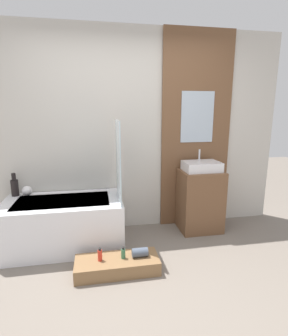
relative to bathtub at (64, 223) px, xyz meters
name	(u,v)px	position (x,y,z in m)	size (l,w,h in m)	color
ground_plane	(151,305)	(0.80, -1.16, -0.29)	(12.00, 12.00, 0.00)	slate
wall_tiled_back	(126,133)	(0.80, 0.42, 1.01)	(4.20, 0.06, 2.60)	beige
wall_wood_accent	(196,131)	(1.74, 0.37, 1.02)	(0.96, 0.04, 2.60)	brown
bathtub	(64,223)	(0.00, 0.00, 0.00)	(1.35, 0.75, 0.57)	white
glass_shower_screen	(118,161)	(0.65, -0.08, 0.74)	(0.01, 0.56, 0.91)	silver
wooden_step_bench	(117,265)	(0.57, -0.63, -0.22)	(0.83, 0.33, 0.14)	olive
vanity_cabinet	(200,200)	(1.74, 0.13, 0.12)	(0.54, 0.44, 0.82)	brown
sink	(202,166)	(1.74, 0.13, 0.59)	(0.46, 0.33, 0.27)	white
vase_tall_dark	(15,187)	(-0.58, 0.28, 0.40)	(0.09, 0.09, 0.28)	black
vase_round_light	(27,191)	(-0.44, 0.26, 0.34)	(0.12, 0.12, 0.12)	white
bottle_soap_primary	(100,255)	(0.40, -0.63, -0.09)	(0.04, 0.04, 0.13)	red
bottle_soap_secondary	(123,253)	(0.63, -0.63, -0.09)	(0.04, 0.04, 0.12)	#38704C
towel_roll	(140,252)	(0.80, -0.63, -0.10)	(0.09, 0.09, 0.16)	#4C5666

